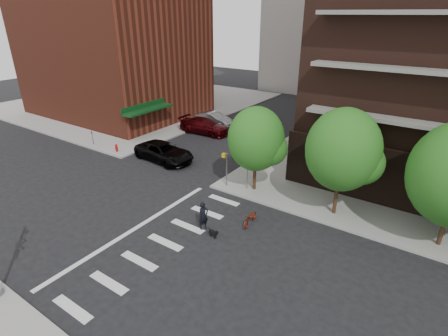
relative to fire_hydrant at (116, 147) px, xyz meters
name	(u,v)px	position (x,y,z in m)	size (l,w,h in m)	color
ground	(130,226)	(10.50, -7.80, -0.55)	(120.00, 120.00, 0.00)	black
sidewalk_nw	(138,101)	(-14.00, 15.70, -0.48)	(31.00, 33.00, 0.15)	gray
crosswalk	(155,238)	(12.71, -7.80, -0.55)	(3.85, 13.00, 0.01)	silver
midrise_nw	(111,30)	(-11.50, 10.20, 9.60)	(21.40, 15.50, 20.00)	maroon
tree_a	(256,139)	(14.50, 0.70, 3.49)	(4.00, 4.00, 5.90)	#301E11
tree_b	(343,150)	(20.50, 0.70, 3.99)	(4.50, 4.50, 6.65)	#301E11
pedestrian_signal	(231,165)	(12.82, 0.12, 1.30)	(2.18, 0.67, 2.60)	slate
fire_hydrant	(116,147)	(0.00, 0.00, 0.00)	(0.24, 0.24, 0.73)	#A50C0C
parking_meter	(92,136)	(-3.50, 0.00, 0.41)	(0.10, 0.08, 1.32)	black
parked_car_black	(164,152)	(4.99, 1.20, 0.25)	(5.80, 2.67, 1.61)	black
parked_car_maroon	(204,126)	(3.25, 9.36, 0.28)	(5.71, 2.32, 1.66)	#3F0609
parked_car_silver	(214,119)	(2.30, 12.41, 0.22)	(4.67, 1.63, 1.54)	#939499
scooter	(250,218)	(16.57, -3.39, -0.10)	(0.60, 1.72, 0.90)	maroon
dog_walker	(203,216)	(14.47, -5.42, 0.35)	(0.43, 0.66, 1.80)	black
dog	(213,233)	(15.52, -5.83, -0.21)	(0.64, 0.22, 0.54)	black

